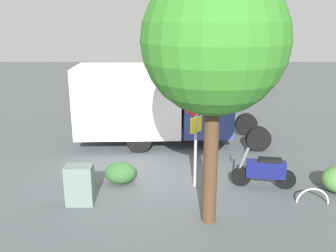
{
  "coord_description": "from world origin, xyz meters",
  "views": [
    {
      "loc": [
        -0.14,
        10.19,
        4.72
      ],
      "look_at": [
        -0.12,
        -0.82,
        1.45
      ],
      "focal_mm": 39.58,
      "sensor_mm": 36.0,
      "label": 1
    }
  ],
  "objects_px": {
    "box_truck_near": "(153,102)",
    "stop_sign": "(196,123)",
    "motorcycle": "(265,170)",
    "street_tree": "(215,43)",
    "bike_rack_hoop": "(312,203)",
    "utility_cabinet": "(80,185)"
  },
  "relations": [
    {
      "from": "box_truck_near",
      "to": "motorcycle",
      "type": "bearing_deg",
      "value": -51.03
    },
    {
      "from": "street_tree",
      "to": "box_truck_near",
      "type": "bearing_deg",
      "value": -74.82
    },
    {
      "from": "motorcycle",
      "to": "stop_sign",
      "type": "xyz_separation_m",
      "value": [
        1.99,
        -0.03,
        1.4
      ]
    },
    {
      "from": "box_truck_near",
      "to": "stop_sign",
      "type": "distance_m",
      "value": 4.04
    },
    {
      "from": "motorcycle",
      "to": "bike_rack_hoop",
      "type": "bearing_deg",
      "value": 147.29
    },
    {
      "from": "box_truck_near",
      "to": "bike_rack_hoop",
      "type": "distance_m",
      "value": 6.67
    },
    {
      "from": "utility_cabinet",
      "to": "bike_rack_hoop",
      "type": "xyz_separation_m",
      "value": [
        -6.09,
        -0.05,
        -0.54
      ]
    },
    {
      "from": "box_truck_near",
      "to": "stop_sign",
      "type": "height_order",
      "value": "box_truck_near"
    },
    {
      "from": "box_truck_near",
      "to": "motorcycle",
      "type": "relative_size",
      "value": 3.97
    },
    {
      "from": "stop_sign",
      "to": "street_tree",
      "type": "bearing_deg",
      "value": 96.41
    },
    {
      "from": "box_truck_near",
      "to": "bike_rack_hoop",
      "type": "height_order",
      "value": "box_truck_near"
    },
    {
      "from": "stop_sign",
      "to": "street_tree",
      "type": "distance_m",
      "value": 2.92
    },
    {
      "from": "street_tree",
      "to": "motorcycle",
      "type": "bearing_deg",
      "value": -134.52
    },
    {
      "from": "box_truck_near",
      "to": "motorcycle",
      "type": "xyz_separation_m",
      "value": [
        -3.31,
        3.83,
        -1.11
      ]
    },
    {
      "from": "motorcycle",
      "to": "street_tree",
      "type": "relative_size",
      "value": 0.31
    },
    {
      "from": "motorcycle",
      "to": "stop_sign",
      "type": "distance_m",
      "value": 2.43
    },
    {
      "from": "box_truck_near",
      "to": "street_tree",
      "type": "relative_size",
      "value": 1.24
    },
    {
      "from": "box_truck_near",
      "to": "stop_sign",
      "type": "xyz_separation_m",
      "value": [
        -1.33,
        3.81,
        0.29
      ]
    },
    {
      "from": "motorcycle",
      "to": "utility_cabinet",
      "type": "distance_m",
      "value": 5.14
    },
    {
      "from": "motorcycle",
      "to": "street_tree",
      "type": "bearing_deg",
      "value": 54.57
    },
    {
      "from": "street_tree",
      "to": "utility_cabinet",
      "type": "bearing_deg",
      "value": -14.15
    },
    {
      "from": "stop_sign",
      "to": "street_tree",
      "type": "relative_size",
      "value": 0.5
    }
  ]
}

